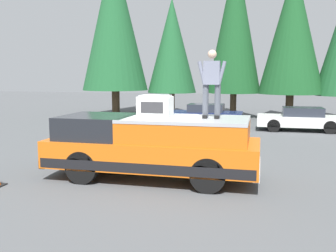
{
  "coord_description": "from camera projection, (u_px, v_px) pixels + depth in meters",
  "views": [
    {
      "loc": [
        -9.76,
        -2.78,
        2.73
      ],
      "look_at": [
        0.14,
        -0.34,
        1.35
      ],
      "focal_mm": 40.49,
      "sensor_mm": 36.0,
      "label": 1
    }
  ],
  "objects": [
    {
      "name": "parked_car_navy",
      "position": [
        205.0,
        115.0,
        20.65
      ],
      "size": [
        1.64,
        4.1,
        1.16
      ],
      "color": "navy",
      "rests_on": "ground"
    },
    {
      "name": "conifer_left",
      "position": [
        293.0,
        30.0,
        22.49
      ],
      "size": [
        3.85,
        3.85,
        9.2
      ],
      "color": "#4C3826",
      "rests_on": "ground"
    },
    {
      "name": "conifer_center_right",
      "position": [
        172.0,
        46.0,
        25.48
      ],
      "size": [
        3.31,
        3.31,
        7.82
      ],
      "color": "#4C3826",
      "rests_on": "ground"
    },
    {
      "name": "compressor_unit",
      "position": [
        155.0,
        106.0,
        9.87
      ],
      "size": [
        0.65,
        0.84,
        0.56
      ],
      "color": "silver",
      "rests_on": "pickup_truck"
    },
    {
      "name": "ground_plane",
      "position": [
        155.0,
        175.0,
        10.41
      ],
      "size": [
        90.0,
        90.0,
        0.0
      ],
      "primitive_type": "plane",
      "color": "#4C4F51"
    },
    {
      "name": "conifer_right",
      "position": [
        114.0,
        20.0,
        24.88
      ],
      "size": [
        4.35,
        4.35,
        10.98
      ],
      "color": "#4C3826",
      "rests_on": "ground"
    },
    {
      "name": "parked_car_white",
      "position": [
        301.0,
        119.0,
        18.56
      ],
      "size": [
        1.64,
        4.1,
        1.16
      ],
      "color": "white",
      "rests_on": "ground"
    },
    {
      "name": "conifer_center_left",
      "position": [
        235.0,
        23.0,
        23.68
      ],
      "size": [
        3.38,
        3.38,
        10.31
      ],
      "color": "#4C3826",
      "rests_on": "ground"
    },
    {
      "name": "pickup_truck",
      "position": [
        153.0,
        146.0,
        9.94
      ],
      "size": [
        2.01,
        5.54,
        1.65
      ],
      "color": "orange",
      "rests_on": "ground"
    },
    {
      "name": "person_on_truck_bed",
      "position": [
        212.0,
        82.0,
        9.38
      ],
      "size": [
        0.29,
        0.72,
        1.69
      ],
      "color": "#4C515B",
      "rests_on": "pickup_truck"
    }
  ]
}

